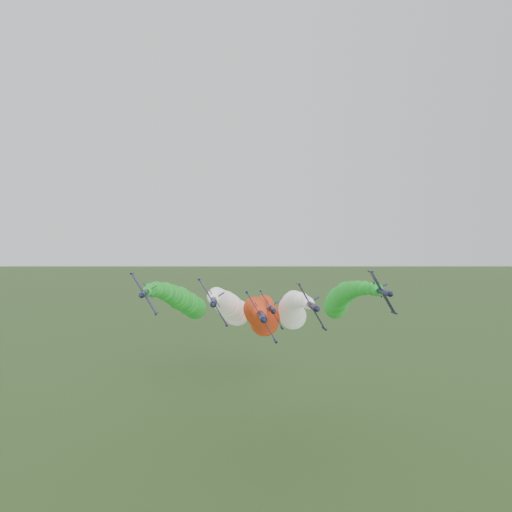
% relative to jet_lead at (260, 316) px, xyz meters
% --- Properties ---
extents(jet_lead, '(12.43, 70.41, 19.04)m').
position_rel_jet_lead_xyz_m(jet_lead, '(0.00, 0.00, 0.00)').
color(jet_lead, black).
rests_on(jet_lead, ground).
extents(jet_inner_left, '(12.00, 69.98, 18.61)m').
position_rel_jet_lead_xyz_m(jet_inner_left, '(-7.00, 7.70, 1.15)').
color(jet_inner_left, black).
rests_on(jet_inner_left, ground).
extents(jet_inner_right, '(12.42, 70.40, 19.03)m').
position_rel_jet_lead_xyz_m(jet_inner_right, '(8.96, 8.21, 0.19)').
color(jet_inner_right, black).
rests_on(jet_inner_right, ground).
extents(jet_outer_left, '(11.99, 69.97, 18.60)m').
position_rel_jet_lead_xyz_m(jet_outer_left, '(-19.59, 18.22, 1.52)').
color(jet_outer_left, black).
rests_on(jet_outer_left, ground).
extents(jet_outer_right, '(11.98, 69.95, 18.58)m').
position_rel_jet_lead_xyz_m(jet_outer_right, '(22.56, 13.08, 1.97)').
color(jet_outer_right, black).
rests_on(jet_outer_right, ground).
extents(jet_trail, '(12.02, 69.99, 18.62)m').
position_rel_jet_lead_xyz_m(jet_trail, '(4.13, 24.83, -2.65)').
color(jet_trail, black).
rests_on(jet_trail, ground).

